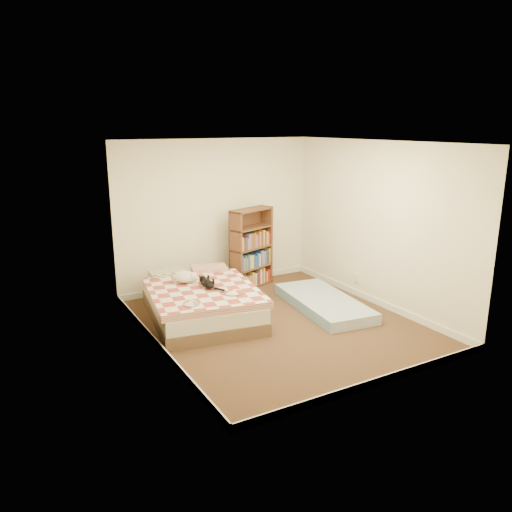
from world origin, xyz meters
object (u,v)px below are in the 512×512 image
floor_mattress (324,303)px  black_cat (207,283)px  white_dog (186,277)px  bed (200,301)px  bookshelf (251,257)px

floor_mattress → black_cat: 1.84m
floor_mattress → white_dog: bearing=163.5°
bed → bookshelf: (1.33, 0.90, 0.27)m
bookshelf → floor_mattress: bookshelf is taller
bookshelf → white_dog: 1.60m
bed → black_cat: bearing=-53.3°
bookshelf → white_dog: bookshelf is taller
bed → white_dog: bearing=126.9°
floor_mattress → black_cat: black_cat is taller
floor_mattress → white_dog: size_ratio=4.85×
bed → white_dog: white_dog is taller
bookshelf → white_dog: bearing=-174.4°
bed → white_dog: size_ratio=5.88×
black_cat → white_dog: size_ratio=1.50×
bed → bookshelf: 1.63m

